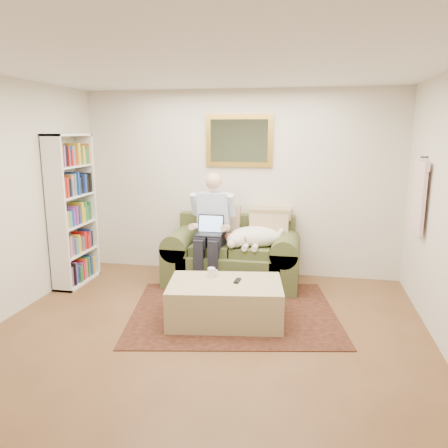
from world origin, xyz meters
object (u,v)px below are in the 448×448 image
(laptop, at_px, (210,229))
(coffee_mug, at_px, (211,272))
(sofa, at_px, (233,261))
(ottoman, at_px, (225,302))
(bookshelf, at_px, (72,210))
(sleeping_dog, at_px, (256,237))
(seated_man, at_px, (211,231))

(laptop, bearing_deg, coffee_mug, -75.98)
(sofa, xyz_separation_m, laptop, (-0.27, -0.23, 0.48))
(ottoman, bearing_deg, coffee_mug, 138.76)
(laptop, xyz_separation_m, bookshelf, (-1.83, -0.19, 0.22))
(laptop, relative_size, bookshelf, 0.17)
(laptop, relative_size, sleeping_dog, 0.47)
(laptop, height_order, bookshelf, bookshelf)
(seated_man, bearing_deg, sofa, 31.45)
(sofa, relative_size, seated_man, 1.19)
(sofa, height_order, seated_man, seated_man)
(laptop, xyz_separation_m, sleeping_dog, (0.58, 0.14, -0.10))
(seated_man, xyz_separation_m, bookshelf, (-1.83, -0.26, 0.25))
(bookshelf, bearing_deg, sleeping_dog, 7.77)
(sofa, height_order, laptop, laptop)
(seated_man, height_order, bookshelf, bookshelf)
(ottoman, bearing_deg, sleeping_dog, 81.13)
(seated_man, bearing_deg, ottoman, -69.71)
(sleeping_dog, xyz_separation_m, coffee_mug, (-0.37, -1.00, -0.19))
(coffee_mug, distance_m, bookshelf, 2.21)
(bookshelf, bearing_deg, seated_man, 7.98)
(laptop, bearing_deg, ottoman, -68.47)
(laptop, bearing_deg, seated_man, 90.00)
(sofa, bearing_deg, coffee_mug, -92.77)
(seated_man, distance_m, ottoman, 1.27)
(sofa, xyz_separation_m, coffee_mug, (-0.05, -1.09, 0.18))
(laptop, distance_m, sleeping_dog, 0.61)
(coffee_mug, relative_size, bookshelf, 0.05)
(sofa, distance_m, sleeping_dog, 0.50)
(sofa, bearing_deg, bookshelf, -168.69)
(seated_man, xyz_separation_m, coffee_mug, (0.21, -0.92, -0.26))
(seated_man, relative_size, coffee_mug, 14.90)
(laptop, relative_size, ottoman, 0.28)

